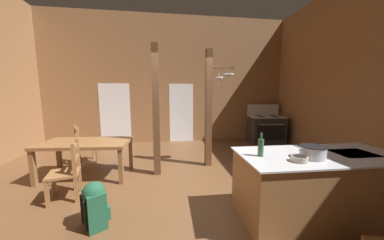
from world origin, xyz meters
The scene contains 15 objects.
ground_plane centered at (0.00, 0.00, -0.05)m, with size 9.03×7.85×0.10m, color brown.
wall_back centered at (0.00, 3.60, 2.17)m, with size 9.03×0.14×4.35m, color #93663F.
glazed_door_back_left centered at (-1.85, 3.52, 1.02)m, with size 1.00×0.01×2.05m, color white.
glazed_panel_back_right centered at (0.41, 3.52, 1.02)m, with size 0.84×0.01×2.05m, color white.
kitchen_island centered at (1.86, -1.13, 0.46)m, with size 2.18×1.01×0.91m.
stove_range centered at (3.35, 2.91, 0.48)m, with size 1.21×0.92×1.32m.
support_post_with_pot_rack centered at (0.87, 1.06, 1.45)m, with size 0.68×0.25×2.70m.
support_post_center centered at (-0.35, 0.69, 1.35)m, with size 0.14×0.14×2.70m.
dining_table centered at (-1.77, 0.77, 0.65)m, with size 1.76×1.02×0.74m.
ladderback_chair_near_window centered at (-1.76, -0.09, 0.45)m, with size 0.53×0.53×0.95m.
ladderback_chair_by_post centered at (-2.16, 1.63, 0.45)m, with size 0.60×0.60×0.95m.
backpack centered at (-1.08, -0.87, 0.31)m, with size 0.38×0.39×0.60m.
stockpot_on_counter centered at (1.62, -1.26, 0.99)m, with size 0.37×0.30×0.16m.
mixing_bowl_on_counter centered at (1.38, -1.34, 0.94)m, with size 0.18×0.18×0.07m.
bottle_tall_on_counter centered at (1.03, -1.09, 1.03)m, with size 0.07×0.07×0.30m.
Camera 1 is at (-0.18, -3.33, 1.70)m, focal length 18.06 mm.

